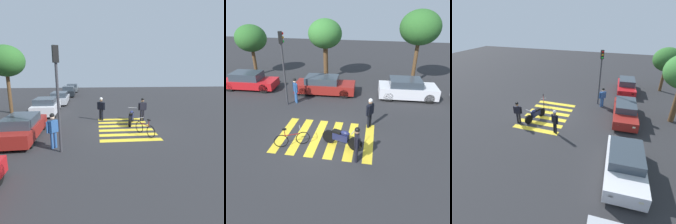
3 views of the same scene
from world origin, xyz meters
The scene contains 14 objects.
ground_plane centered at (0.00, 0.00, 0.00)m, with size 60.00×60.00×0.00m, color #2B2B2D.
police_motorcycle centered at (0.94, -0.59, 0.47)m, with size 2.06×0.88×1.06m.
leaning_bicycle centered at (-1.46, -0.95, 0.38)m, with size 1.59×0.78×1.01m.
officer_on_foot centered at (1.76, -1.57, 1.00)m, with size 0.27×0.65×1.73m.
officer_by_motorcycle centered at (2.17, 1.50, 1.01)m, with size 0.41×0.58×1.75m.
pedestrian_bystander centered at (-2.98, 3.98, 1.01)m, with size 0.45×0.55×1.76m.
crosswalk_stripes centered at (0.00, 0.00, 0.00)m, with size 4.95×3.46×0.01m.
car_maroon_wagon centered at (-1.42, 5.95, 0.64)m, with size 4.49×1.91×1.32m.
car_white_van centered at (4.60, 6.13, 0.69)m, with size 4.12×2.05×1.42m.
car_silver_sedan centered at (10.04, 5.94, 0.64)m, with size 4.75×2.03×1.32m.
car_black_suv centered at (16.26, 5.76, 0.68)m, with size 4.06×1.84×1.46m.
car_grey_coupe centered at (22.22, 5.90, 0.65)m, with size 4.43×2.08×1.35m.
traffic_light_pole centered at (-3.45, 3.56, 3.15)m, with size 0.36×0.31×4.75m.
street_tree_far centered at (5.38, 9.38, 4.46)m, with size 3.08×3.08×5.80m.
Camera 1 is at (-11.99, 1.91, 3.76)m, focal length 30.69 mm.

